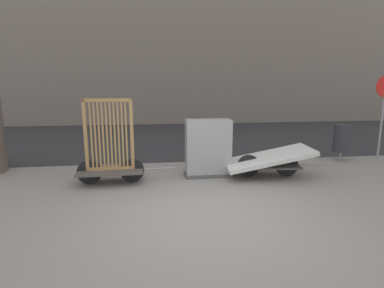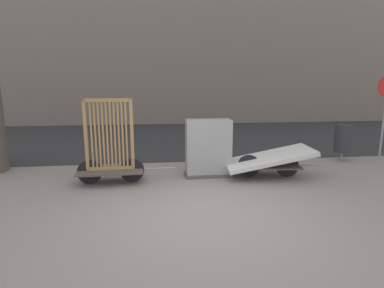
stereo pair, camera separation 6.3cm
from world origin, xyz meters
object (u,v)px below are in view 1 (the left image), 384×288
Objects in this scene: bike_cart_with_mattress at (268,160)px; trash_bin at (342,138)px; bike_cart_with_bedframe at (110,155)px; sign_post at (384,103)px; utility_cabinet at (208,150)px.

trash_bin is at bearing 31.91° from bike_cart_with_mattress.
bike_cart_with_bedframe reaches higher than trash_bin.
trash_bin is at bearing 179.55° from sign_post.
sign_post is (7.43, 1.28, 0.99)m from bike_cart_with_bedframe.
bike_cart_with_mattress is 2.37× the size of trash_bin.
sign_post is at bearing 10.94° from utility_cabinet.
bike_cart_with_bedframe is 2.07× the size of trash_bin.
sign_post reaches higher than trash_bin.
utility_cabinet is (-1.37, 0.27, 0.21)m from bike_cart_with_mattress.
bike_cart_with_bedframe is 2.21m from utility_cabinet.
sign_post reaches higher than bike_cart_with_mattress.
utility_cabinet is 5.43m from sign_post.
bike_cart_with_mattress is (3.56, -0.00, -0.22)m from bike_cart_with_bedframe.
utility_cabinet is at bearing 5.22° from bike_cart_with_bedframe.
bike_cart_with_bedframe is 0.86× the size of sign_post.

